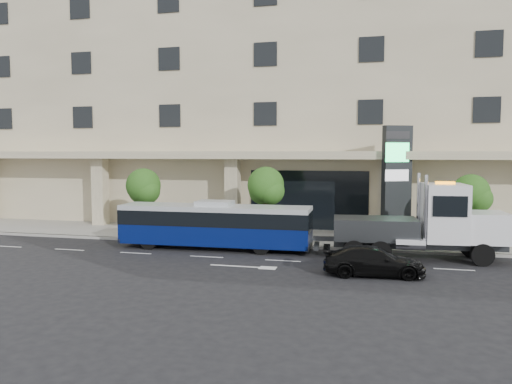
{
  "coord_description": "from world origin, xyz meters",
  "views": [
    {
      "loc": [
        4.43,
        -25.56,
        5.37
      ],
      "look_at": [
        -2.22,
        2.0,
        3.12
      ],
      "focal_mm": 35.0,
      "sensor_mm": 36.0,
      "label": 1
    }
  ],
  "objects_px": {
    "city_bus": "(215,225)",
    "tow_truck": "(426,225)",
    "signage_pylon": "(397,182)",
    "black_sedan": "(374,261)"
  },
  "relations": [
    {
      "from": "city_bus",
      "to": "signage_pylon",
      "type": "bearing_deg",
      "value": 25.5
    },
    {
      "from": "tow_truck",
      "to": "signage_pylon",
      "type": "height_order",
      "value": "signage_pylon"
    },
    {
      "from": "city_bus",
      "to": "tow_truck",
      "type": "relative_size",
      "value": 1.13
    },
    {
      "from": "black_sedan",
      "to": "signage_pylon",
      "type": "xyz_separation_m",
      "value": [
        1.24,
        9.0,
        2.97
      ]
    },
    {
      "from": "city_bus",
      "to": "tow_truck",
      "type": "bearing_deg",
      "value": -1.95
    },
    {
      "from": "tow_truck",
      "to": "black_sedan",
      "type": "bearing_deg",
      "value": -127.24
    },
    {
      "from": "tow_truck",
      "to": "signage_pylon",
      "type": "distance_m",
      "value": 5.58
    },
    {
      "from": "city_bus",
      "to": "black_sedan",
      "type": "xyz_separation_m",
      "value": [
        8.64,
        -4.09,
        -0.74
      ]
    },
    {
      "from": "tow_truck",
      "to": "signage_pylon",
      "type": "bearing_deg",
      "value": 99.73
    },
    {
      "from": "tow_truck",
      "to": "black_sedan",
      "type": "relative_size",
      "value": 2.17
    }
  ]
}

